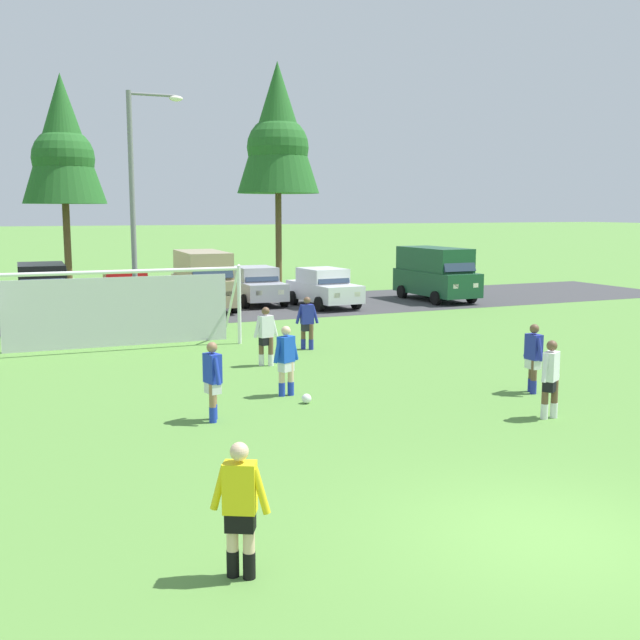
% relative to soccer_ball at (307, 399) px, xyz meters
% --- Properties ---
extents(ground_plane, '(400.00, 400.00, 0.00)m').
position_rel_soccer_ball_xyz_m(ground_plane, '(0.22, 7.32, -0.11)').
color(ground_plane, '#598C3D').
extents(parking_lot_strip, '(52.00, 8.40, 0.01)m').
position_rel_soccer_ball_xyz_m(parking_lot_strip, '(0.22, 16.67, -0.11)').
color(parking_lot_strip, '#3D3D3F').
rests_on(parking_lot_strip, ground).
extents(soccer_ball, '(0.22, 0.22, 0.22)m').
position_rel_soccer_ball_xyz_m(soccer_ball, '(0.00, 0.00, 0.00)').
color(soccer_ball, white).
rests_on(soccer_ball, ground).
extents(soccer_goal, '(7.47, 2.14, 2.57)m').
position_rel_soccer_ball_xyz_m(soccer_goal, '(-2.68, 8.85, 1.18)').
color(soccer_goal, white).
rests_on(soccer_goal, ground).
extents(referee, '(0.65, 0.49, 1.64)m').
position_rel_soccer_ball_xyz_m(referee, '(-3.81, -7.19, 0.71)').
color(referee, beige).
rests_on(referee, ground).
extents(player_striker_near, '(0.26, 0.74, 1.64)m').
position_rel_soccer_ball_xyz_m(player_striker_near, '(5.28, -1.19, 0.71)').
color(player_striker_near, brown).
rests_on(player_striker_near, ground).
extents(player_midfield_center, '(0.73, 0.33, 1.64)m').
position_rel_soccer_ball_xyz_m(player_midfield_center, '(2.57, 6.16, 0.71)').
color(player_midfield_center, brown).
rests_on(player_midfield_center, ground).
extents(player_defender_far, '(0.75, 0.31, 1.64)m').
position_rel_soccer_ball_xyz_m(player_defender_far, '(0.57, 4.31, 0.71)').
color(player_defender_far, brown).
rests_on(player_defender_far, ground).
extents(player_winger_left, '(0.71, 0.40, 1.64)m').
position_rel_soccer_ball_xyz_m(player_winger_left, '(4.15, -3.13, 0.71)').
color(player_winger_left, brown).
rests_on(player_winger_left, ground).
extents(player_winger_right, '(0.33, 0.75, 1.64)m').
position_rel_soccer_ball_xyz_m(player_winger_right, '(-2.29, -0.55, 0.71)').
color(player_winger_right, '#936B4C').
rests_on(player_winger_right, ground).
extents(player_trailing_back, '(0.73, 0.38, 1.64)m').
position_rel_soccer_ball_xyz_m(player_trailing_back, '(-0.16, 0.86, 0.71)').
color(player_trailing_back, beige).
rests_on(player_trailing_back, ground).
extents(parked_car_slot_center_left, '(2.25, 4.66, 2.16)m').
position_rel_soccer_ball_xyz_m(parked_car_slot_center_left, '(-4.46, 16.84, 1.00)').
color(parked_car_slot_center_left, black).
rests_on(parked_car_slot_center_left, ground).
extents(parked_car_slot_center, '(2.25, 4.31, 1.72)m').
position_rel_soccer_ball_xyz_m(parked_car_slot_center, '(-1.14, 17.20, 0.77)').
color(parked_car_slot_center, red).
rests_on(parked_car_slot_center, ground).
extents(parked_car_slot_center_right, '(2.38, 4.89, 2.52)m').
position_rel_soccer_ball_xyz_m(parked_car_slot_center_right, '(2.11, 16.78, 1.23)').
color(parked_car_slot_center_right, tan).
rests_on(parked_car_slot_center_right, ground).
extents(parked_car_slot_right, '(2.16, 4.27, 1.72)m').
position_rel_soccer_ball_xyz_m(parked_car_slot_right, '(4.80, 17.64, 0.77)').
color(parked_car_slot_right, '#B2B2BC').
rests_on(parked_car_slot_right, ground).
extents(parked_car_slot_far_right, '(2.26, 4.31, 1.72)m').
position_rel_soccer_ball_xyz_m(parked_car_slot_far_right, '(7.26, 15.54, 0.77)').
color(parked_car_slot_far_right, silver).
rests_on(parked_car_slot_far_right, ground).
extents(parked_car_slot_end, '(2.28, 4.85, 2.52)m').
position_rel_soccer_ball_xyz_m(parked_car_slot_end, '(13.14, 15.67, 1.23)').
color(parked_car_slot_end, '#194C2D').
rests_on(parked_car_slot_end, ground).
extents(tree_mid_left, '(4.15, 4.15, 11.06)m').
position_rel_soccer_ball_xyz_m(tree_mid_left, '(-2.63, 25.74, 7.49)').
color(tree_mid_left, brown).
rests_on(tree_mid_left, ground).
extents(tree_center_back, '(4.72, 4.72, 12.59)m').
position_rel_soccer_ball_xyz_m(tree_center_back, '(9.12, 26.28, 8.55)').
color(tree_center_back, brown).
rests_on(tree_center_back, ground).
extents(street_lamp, '(2.00, 0.32, 8.26)m').
position_rel_soccer_ball_xyz_m(street_lamp, '(-1.57, 11.37, 4.16)').
color(street_lamp, slate).
rests_on(street_lamp, ground).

